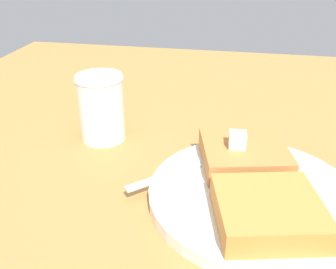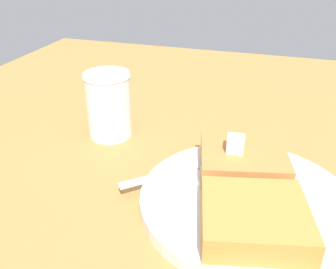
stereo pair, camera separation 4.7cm
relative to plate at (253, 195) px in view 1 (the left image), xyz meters
The scene contains 7 objects.
table_surface 4.78cm from the plate, 150.03° to the right, with size 115.45×115.45×2.15cm, color #A3723B.
plate is the anchor object (origin of this frame).
toast_slice_left 5.66cm from the plate, 166.85° to the right, with size 9.49×9.95×2.74cm, color #B07139.
toast_slice_middle 5.66cm from the plate, 13.15° to the left, with size 9.49×9.95×2.74cm, color #BD7B37.
butter_pat_primary 6.52cm from the plate, 155.78° to the right, with size 1.97×1.77×1.97cm, color #F8ECC5.
fork 7.88cm from the plate, 114.35° to the right, with size 11.80×12.82×0.36cm.
syrup_jar 24.43cm from the plate, 117.47° to the right, with size 6.73×6.73×9.65cm.
Camera 1 is at (38.71, -0.78, 28.68)cm, focal length 40.00 mm.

